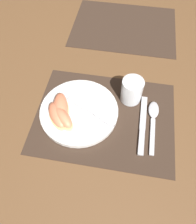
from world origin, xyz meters
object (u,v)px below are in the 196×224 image
Objects in this scene: plate at (79,110)px; fork at (87,108)px; knife at (143,125)px; citrus_wedge_0 at (61,109)px; citrus_wedge_1 at (57,115)px; spoon at (153,116)px; citrus_wedge_2 at (63,117)px; juice_glass at (132,91)px.

plate is 0.03m from fork.
knife is 0.18m from fork.
citrus_wedge_1 is (-0.00, -0.03, -0.00)m from citrus_wedge_0.
citrus_wedge_0 is (-0.29, -0.04, 0.03)m from spoon.
citrus_wedge_2 is at bearing -165.96° from spoon.
spoon is (0.24, 0.02, -0.00)m from plate.
spoon is 1.13× the size of fork.
citrus_wedge_2 reaches higher than citrus_wedge_0.
citrus_wedge_0 reaches higher than fork.
citrus_wedge_0 reaches higher than plate.
citrus_wedge_0 is (-0.05, -0.02, 0.02)m from plate.
citrus_wedge_2 is (-0.24, -0.03, 0.03)m from knife.
citrus_wedge_1 is at bearing -167.85° from spoon.
spoon reaches higher than knife.
fork is 0.10m from citrus_wedge_1.
citrus_wedge_2 reaches higher than plate.
citrus_wedge_0 reaches higher than spoon.
citrus_wedge_0 reaches higher than citrus_wedge_1.
spoon is at bearing 3.89° from fork.
juice_glass is 0.64× the size of citrus_wedge_0.
knife is 0.25m from citrus_wedge_2.
plate is 0.07m from citrus_wedge_2.
knife is at bearing -7.37° from fork.
citrus_wedge_1 is 0.02m from citrus_wedge_2.
juice_glass is 0.12m from knife.
knife is 1.90× the size of citrus_wedge_1.
fork is 0.09m from citrus_wedge_2.
fork is 1.29× the size of citrus_wedge_0.
citrus_wedge_2 is (0.02, -0.01, 0.00)m from citrus_wedge_1.
spoon is 1.99× the size of citrus_wedge_2.
juice_glass is 0.11m from spoon.
citrus_wedge_1 is (-0.08, -0.05, 0.01)m from fork.
citrus_wedge_0 reaches higher than knife.
citrus_wedge_2 is at bearing -139.49° from fork.
fork is 1.51× the size of citrus_wedge_1.
juice_glass is 0.24m from citrus_wedge_2.
citrus_wedge_0 is at bearing -160.50° from plate.
plate is 0.08m from citrus_wedge_1.
plate reaches higher than spoon.
knife is 1.11× the size of spoon.
juice_glass is at bearing 30.51° from citrus_wedge_1.
knife is at bearing -130.04° from spoon.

